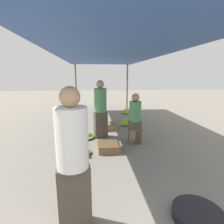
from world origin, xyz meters
The scene contains 15 objects.
canopy_post_back_left centered at (-1.33, 8.14, 1.15)m, with size 0.08×0.08×2.30m, color olive.
canopy_post_back_right centered at (1.33, 8.14, 1.15)m, with size 0.08×0.08×2.30m, color olive.
canopy_tarp centered at (0.00, 4.22, 2.32)m, with size 3.05×8.24×0.04m, color #33569E.
vendor_foreground centered at (-0.73, 0.82, 0.85)m, with size 0.39×0.39×1.64m.
stool centered at (0.57, 3.28, 0.33)m, with size 0.34×0.34×0.41m.
vendor_seated centered at (0.59, 3.28, 0.68)m, with size 0.42×0.42×1.31m.
basin_black centered at (0.76, 0.74, 0.06)m, with size 0.61×0.61×0.12m.
banana_pile_left_0 centered at (-0.83, 2.76, 0.09)m, with size 0.60×0.53×0.28m.
banana_pile_left_1 centered at (-0.79, 3.75, 0.07)m, with size 0.68×0.53×0.20m.
banana_pile_left_2 centered at (-1.07, 5.76, 0.09)m, with size 0.48×0.41×0.21m.
banana_pile_right_0 centered at (0.66, 4.90, 0.09)m, with size 0.50×0.40×0.23m.
banana_pile_right_1 centered at (1.07, 6.82, 0.09)m, with size 0.50×0.42×0.24m.
crate_near centered at (-0.14, 2.87, 0.09)m, with size 0.51×0.51×0.18m.
crate_mid centered at (0.00, 4.51, 0.10)m, with size 0.44×0.44×0.21m.
shopper_walking_mid centered at (-0.29, 3.82, 0.84)m, with size 0.43×0.43×1.62m.
Camera 1 is at (-0.50, -0.97, 1.75)m, focal length 28.00 mm.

